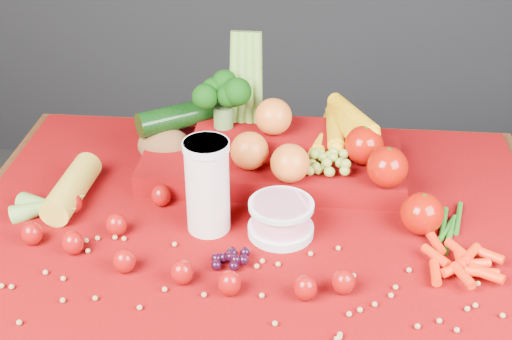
# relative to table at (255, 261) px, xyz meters

# --- Properties ---
(table) EXTENTS (1.10, 0.80, 0.75)m
(table) POSITION_rel_table_xyz_m (0.00, 0.00, 0.00)
(table) COLOR #371C0C
(table) RESTS_ON ground
(red_cloth) EXTENTS (1.05, 0.75, 0.01)m
(red_cloth) POSITION_rel_table_xyz_m (0.00, 0.00, 0.10)
(red_cloth) COLOR #6D0305
(red_cloth) RESTS_ON table
(milk_glass) EXTENTS (0.08, 0.08, 0.18)m
(milk_glass) POSITION_rel_table_xyz_m (-0.08, -0.04, 0.20)
(milk_glass) COLOR beige
(milk_glass) RESTS_ON red_cloth
(yogurt_bowl) EXTENTS (0.12, 0.12, 0.06)m
(yogurt_bowl) POSITION_rel_table_xyz_m (0.05, -0.05, 0.14)
(yogurt_bowl) COLOR silver
(yogurt_bowl) RESTS_ON red_cloth
(strawberry_scatter) EXTENTS (0.58, 0.28, 0.05)m
(strawberry_scatter) POSITION_rel_table_xyz_m (-0.15, -0.14, 0.13)
(strawberry_scatter) COLOR maroon
(strawberry_scatter) RESTS_ON red_cloth
(dark_grape_cluster) EXTENTS (0.06, 0.05, 0.03)m
(dark_grape_cluster) POSITION_rel_table_xyz_m (-0.03, -0.15, 0.12)
(dark_grape_cluster) COLOR black
(dark_grape_cluster) RESTS_ON red_cloth
(soybean_scatter) EXTENTS (0.84, 0.24, 0.01)m
(soybean_scatter) POSITION_rel_table_xyz_m (0.00, -0.20, 0.11)
(soybean_scatter) COLOR #A17D45
(soybean_scatter) RESTS_ON red_cloth
(corn_ear) EXTENTS (0.19, 0.24, 0.06)m
(corn_ear) POSITION_rel_table_xyz_m (-0.37, -0.01, 0.13)
(corn_ear) COLOR gold
(corn_ear) RESTS_ON red_cloth
(potato) EXTENTS (0.11, 0.08, 0.08)m
(potato) POSITION_rel_table_xyz_m (-0.21, 0.18, 0.15)
(potato) COLOR brown
(potato) RESTS_ON red_cloth
(baby_carrot_pile) EXTENTS (0.18, 0.17, 0.03)m
(baby_carrot_pile) POSITION_rel_table_xyz_m (0.36, -0.12, 0.12)
(baby_carrot_pile) COLOR red
(baby_carrot_pile) RESTS_ON red_cloth
(green_bean_pile) EXTENTS (0.14, 0.12, 0.01)m
(green_bean_pile) POSITION_rel_table_xyz_m (0.36, -0.01, 0.11)
(green_bean_pile) COLOR #216216
(green_bean_pile) RESTS_ON red_cloth
(produce_mound) EXTENTS (0.60, 0.39, 0.27)m
(produce_mound) POSITION_rel_table_xyz_m (0.04, 0.16, 0.17)
(produce_mound) COLOR #6D0305
(produce_mound) RESTS_ON red_cloth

